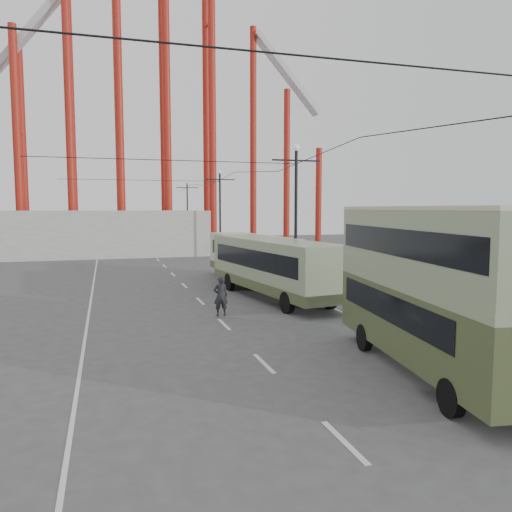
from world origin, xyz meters
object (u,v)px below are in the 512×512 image
object	(u,v)px
double_decker_bus	(433,281)
single_decker_cream	(252,256)
single_decker_green	(273,265)
pedestrian	(221,296)

from	to	relation	value
double_decker_bus	single_decker_cream	bearing A→B (deg)	97.60
double_decker_bus	single_decker_green	distance (m)	14.27
single_decker_green	single_decker_cream	size ratio (longest dim) A/B	1.14
single_decker_cream	pedestrian	world-z (taller)	single_decker_cream
single_decker_green	pedestrian	bearing A→B (deg)	-144.38
single_decker_cream	pedestrian	size ratio (longest dim) A/B	5.61
single_decker_green	pedestrian	distance (m)	5.61
single_decker_cream	pedestrian	bearing A→B (deg)	-120.62
double_decker_bus	pedestrian	distance (m)	11.53
double_decker_bus	pedestrian	xyz separation A→B (m)	(-4.51, 10.42, -2.02)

